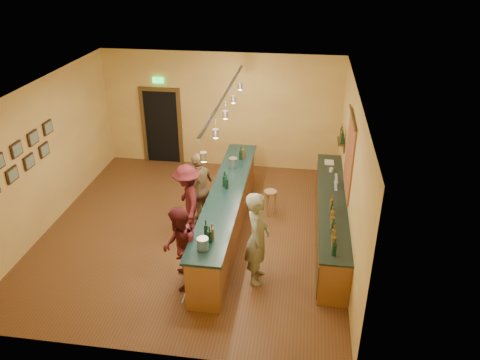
# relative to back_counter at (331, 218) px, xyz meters

# --- Properties ---
(floor) EXTENTS (7.00, 7.00, 0.00)m
(floor) POSITION_rel_back_counter_xyz_m (-2.97, -0.18, -0.49)
(floor) COLOR #513917
(floor) RESTS_ON ground
(ceiling) EXTENTS (6.50, 7.00, 0.02)m
(ceiling) POSITION_rel_back_counter_xyz_m (-2.97, -0.18, 2.71)
(ceiling) COLOR silver
(ceiling) RESTS_ON wall_back
(wall_back) EXTENTS (6.50, 0.02, 3.20)m
(wall_back) POSITION_rel_back_counter_xyz_m (-2.97, 3.32, 1.11)
(wall_back) COLOR tan
(wall_back) RESTS_ON floor
(wall_front) EXTENTS (6.50, 0.02, 3.20)m
(wall_front) POSITION_rel_back_counter_xyz_m (-2.97, -3.68, 1.11)
(wall_front) COLOR tan
(wall_front) RESTS_ON floor
(wall_left) EXTENTS (0.02, 7.00, 3.20)m
(wall_left) POSITION_rel_back_counter_xyz_m (-6.22, -0.18, 1.11)
(wall_left) COLOR tan
(wall_left) RESTS_ON floor
(wall_right) EXTENTS (0.02, 7.00, 3.20)m
(wall_right) POSITION_rel_back_counter_xyz_m (0.28, -0.18, 1.11)
(wall_right) COLOR tan
(wall_right) RESTS_ON floor
(doorway) EXTENTS (1.15, 0.09, 2.48)m
(doorway) POSITION_rel_back_counter_xyz_m (-4.67, 3.30, 0.64)
(doorway) COLOR black
(doorway) RESTS_ON wall_back
(tapestry) EXTENTS (0.03, 1.40, 1.60)m
(tapestry) POSITION_rel_back_counter_xyz_m (0.26, 0.22, 1.36)
(tapestry) COLOR maroon
(tapestry) RESTS_ON wall_right
(bottle_shelf) EXTENTS (0.17, 0.55, 0.54)m
(bottle_shelf) POSITION_rel_back_counter_xyz_m (0.20, 1.72, 1.18)
(bottle_shelf) COLOR #4C3416
(bottle_shelf) RESTS_ON wall_right
(picture_grid) EXTENTS (0.06, 2.20, 0.70)m
(picture_grid) POSITION_rel_back_counter_xyz_m (-6.18, -0.93, 1.46)
(picture_grid) COLOR #382111
(picture_grid) RESTS_ON wall_left
(back_counter) EXTENTS (0.60, 4.55, 1.27)m
(back_counter) POSITION_rel_back_counter_xyz_m (0.00, 0.00, 0.00)
(back_counter) COLOR brown
(back_counter) RESTS_ON floor
(tasting_bar) EXTENTS (0.73, 5.10, 1.38)m
(tasting_bar) POSITION_rel_back_counter_xyz_m (-2.23, -0.18, 0.12)
(tasting_bar) COLOR brown
(tasting_bar) RESTS_ON floor
(pendant_track) EXTENTS (0.11, 4.60, 0.50)m
(pendant_track) POSITION_rel_back_counter_xyz_m (-2.22, -0.18, 2.50)
(pendant_track) COLOR silver
(pendant_track) RESTS_ON ceiling
(bartender) EXTENTS (0.45, 0.68, 1.85)m
(bartender) POSITION_rel_back_counter_xyz_m (-1.41, -1.63, 0.44)
(bartender) COLOR gray
(bartender) RESTS_ON floor
(customer_a) EXTENTS (0.80, 0.92, 1.62)m
(customer_a) POSITION_rel_back_counter_xyz_m (-2.77, -1.99, 0.33)
(customer_a) COLOR #59191E
(customer_a) RESTS_ON floor
(customer_b) EXTENTS (0.68, 1.09, 1.72)m
(customer_b) POSITION_rel_back_counter_xyz_m (-2.89, 0.17, 0.38)
(customer_b) COLOR #997A51
(customer_b) RESTS_ON floor
(customer_c) EXTENTS (0.96, 1.19, 1.61)m
(customer_c) POSITION_rel_back_counter_xyz_m (-3.07, -0.24, 0.32)
(customer_c) COLOR #59191E
(customer_c) RESTS_ON floor
(bar_stool) EXTENTS (0.30, 0.30, 0.62)m
(bar_stool) POSITION_rel_back_counter_xyz_m (-1.36, 0.75, -0.02)
(bar_stool) COLOR olive
(bar_stool) RESTS_ON floor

